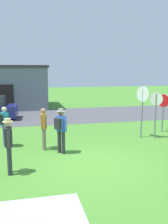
{
  "coord_description": "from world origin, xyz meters",
  "views": [
    {
      "loc": [
        -1.99,
        -7.92,
        3.16
      ],
      "look_at": [
        0.56,
        3.04,
        1.3
      ],
      "focal_mm": 40.41,
      "sensor_mm": 36.0,
      "label": 1
    }
  ],
  "objects_px": {
    "person_with_sunhat": "(4,124)",
    "person_near_signs": "(9,143)",
    "stop_sign_center_cluster": "(142,103)",
    "stop_sign_leaning_left": "(163,106)",
    "person_holding_notes": "(44,126)",
    "stop_sign_far_back": "(156,108)",
    "person_in_blue": "(61,128)"
  },
  "relations": [
    {
      "from": "person_with_sunhat",
      "to": "person_near_signs",
      "type": "distance_m",
      "value": 2.98
    },
    {
      "from": "stop_sign_center_cluster",
      "to": "person_near_signs",
      "type": "xyz_separation_m",
      "value": [
        -5.88,
        -3.07,
        -0.68
      ]
    },
    {
      "from": "stop_sign_leaning_left",
      "to": "person_holding_notes",
      "type": "distance_m",
      "value": 6.44
    },
    {
      "from": "stop_sign_leaning_left",
      "to": "stop_sign_center_cluster",
      "type": "xyz_separation_m",
      "value": [
        -1.56,
        -0.78,
        0.32
      ]
    },
    {
      "from": "stop_sign_leaning_left",
      "to": "stop_sign_far_back",
      "type": "height_order",
      "value": "stop_sign_far_back"
    },
    {
      "from": "person_with_sunhat",
      "to": "person_holding_notes",
      "type": "bearing_deg",
      "value": -24.92
    },
    {
      "from": "stop_sign_far_back",
      "to": "person_holding_notes",
      "type": "distance_m",
      "value": 5.26
    },
    {
      "from": "person_in_blue",
      "to": "stop_sign_leaning_left",
      "type": "bearing_deg",
      "value": 21.98
    },
    {
      "from": "stop_sign_center_cluster",
      "to": "person_holding_notes",
      "type": "xyz_separation_m",
      "value": [
        -4.67,
        -0.83,
        -0.71
      ]
    },
    {
      "from": "stop_sign_far_back",
      "to": "stop_sign_center_cluster",
      "type": "height_order",
      "value": "stop_sign_center_cluster"
    },
    {
      "from": "stop_sign_far_back",
      "to": "person_holding_notes",
      "type": "bearing_deg",
      "value": -174.08
    },
    {
      "from": "stop_sign_far_back",
      "to": "person_holding_notes",
      "type": "xyz_separation_m",
      "value": [
        -5.21,
        -0.54,
        -0.49
      ]
    },
    {
      "from": "stop_sign_center_cluster",
      "to": "person_holding_notes",
      "type": "relative_size",
      "value": 1.44
    },
    {
      "from": "stop_sign_far_back",
      "to": "stop_sign_leaning_left",
      "type": "bearing_deg",
      "value": 46.56
    },
    {
      "from": "stop_sign_center_cluster",
      "to": "person_in_blue",
      "type": "relative_size",
      "value": 1.4
    },
    {
      "from": "person_holding_notes",
      "to": "person_near_signs",
      "type": "relative_size",
      "value": 0.97
    },
    {
      "from": "stop_sign_center_cluster",
      "to": "person_with_sunhat",
      "type": "bearing_deg",
      "value": -178.99
    },
    {
      "from": "person_in_blue",
      "to": "person_near_signs",
      "type": "height_order",
      "value": "same"
    },
    {
      "from": "person_near_signs",
      "to": "person_in_blue",
      "type": "bearing_deg",
      "value": 41.03
    },
    {
      "from": "stop_sign_center_cluster",
      "to": "person_in_blue",
      "type": "xyz_separation_m",
      "value": [
        -4.07,
        -1.49,
        -0.65
      ]
    },
    {
      "from": "stop_sign_leaning_left",
      "to": "person_with_sunhat",
      "type": "bearing_deg",
      "value": -173.48
    },
    {
      "from": "stop_sign_leaning_left",
      "to": "stop_sign_far_back",
      "type": "xyz_separation_m",
      "value": [
        -1.01,
        -1.07,
        0.1
      ]
    },
    {
      "from": "stop_sign_center_cluster",
      "to": "stop_sign_far_back",
      "type": "bearing_deg",
      "value": -28.51
    },
    {
      "from": "person_with_sunhat",
      "to": "stop_sign_leaning_left",
      "type": "bearing_deg",
      "value": 6.52
    },
    {
      "from": "stop_sign_far_back",
      "to": "stop_sign_center_cluster",
      "type": "distance_m",
      "value": 0.65
    },
    {
      "from": "stop_sign_leaning_left",
      "to": "person_in_blue",
      "type": "xyz_separation_m",
      "value": [
        -5.62,
        -2.27,
        -0.33
      ]
    },
    {
      "from": "stop_sign_leaning_left",
      "to": "person_with_sunhat",
      "type": "relative_size",
      "value": 1.17
    },
    {
      "from": "stop_sign_leaning_left",
      "to": "person_in_blue",
      "type": "height_order",
      "value": "stop_sign_leaning_left"
    },
    {
      "from": "person_with_sunhat",
      "to": "person_in_blue",
      "type": "xyz_separation_m",
      "value": [
        2.15,
        -1.38,
        0.03
      ]
    },
    {
      "from": "stop_sign_center_cluster",
      "to": "person_in_blue",
      "type": "bearing_deg",
      "value": -159.87
    },
    {
      "from": "person_with_sunhat",
      "to": "person_near_signs",
      "type": "xyz_separation_m",
      "value": [
        0.34,
        -2.96,
        0.0
      ]
    },
    {
      "from": "stop_sign_far_back",
      "to": "person_with_sunhat",
      "type": "distance_m",
      "value": 6.78
    }
  ]
}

